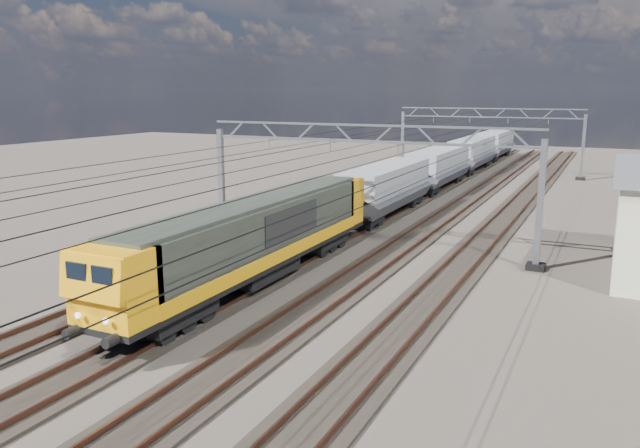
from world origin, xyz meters
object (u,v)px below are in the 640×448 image
at_px(hopper_wagon_fourth, 495,142).
at_px(hopper_wagon_mid, 438,165).
at_px(catenary_gantry_mid, 363,182).
at_px(catenary_gantry_far, 488,138).
at_px(hopper_wagon_lead, 386,186).
at_px(locomotive, 257,236).
at_px(hopper_wagon_third, 472,152).

bearing_deg(hopper_wagon_fourth, hopper_wagon_mid, -90.00).
xyz_separation_m(catenary_gantry_mid, hopper_wagon_mid, (-2.00, 23.74, -1.67)).
relative_size(catenary_gantry_mid, catenary_gantry_far, 1.00).
relative_size(hopper_wagon_mid, hopper_wagon_fourth, 1.00).
bearing_deg(catenary_gantry_mid, hopper_wagon_lead, 101.84).
height_order(locomotive, hopper_wagon_third, locomotive).
relative_size(catenary_gantry_far, locomotive, 0.94).
xyz_separation_m(catenary_gantry_mid, catenary_gantry_far, (0.00, 36.00, 0.00)).
height_order(catenary_gantry_far, hopper_wagon_lead, catenary_gantry_far).
height_order(hopper_wagon_mid, hopper_wagon_third, same).
xyz_separation_m(catenary_gantry_mid, hopper_wagon_lead, (-2.00, 9.54, -1.67)).
distance_m(catenary_gantry_far, hopper_wagon_fourth, 16.35).
bearing_deg(hopper_wagon_third, locomotive, -90.00).
height_order(hopper_wagon_lead, hopper_wagon_mid, same).
distance_m(catenary_gantry_mid, hopper_wagon_lead, 9.89).
height_order(locomotive, hopper_wagon_fourth, locomotive).
relative_size(catenary_gantry_mid, hopper_wagon_fourth, 1.53).
bearing_deg(hopper_wagon_third, hopper_wagon_lead, -90.00).
xyz_separation_m(catenary_gantry_far, hopper_wagon_fourth, (-2.00, 16.14, -1.67)).
bearing_deg(hopper_wagon_third, hopper_wagon_fourth, 90.00).
bearing_deg(hopper_wagon_third, catenary_gantry_far, -44.15).
distance_m(catenary_gantry_mid, locomotive, 8.54).
xyz_separation_m(catenary_gantry_far, hopper_wagon_lead, (-2.00, -26.46, -1.67)).
bearing_deg(hopper_wagon_lead, hopper_wagon_mid, 90.00).
distance_m(hopper_wagon_lead, hopper_wagon_fourth, 42.60).
xyz_separation_m(catenary_gantry_far, hopper_wagon_third, (-2.00, 1.94, -1.67)).
xyz_separation_m(catenary_gantry_mid, hopper_wagon_third, (-2.00, 37.94, -1.67)).
xyz_separation_m(hopper_wagon_mid, hopper_wagon_fourth, (0.00, 28.40, 0.00)).
distance_m(hopper_wagon_lead, hopper_wagon_third, 28.40).
bearing_deg(hopper_wagon_fourth, hopper_wagon_lead, -90.00).
xyz_separation_m(catenary_gantry_mid, locomotive, (-2.00, -8.15, -1.58)).
bearing_deg(catenary_gantry_far, catenary_gantry_mid, -90.00).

